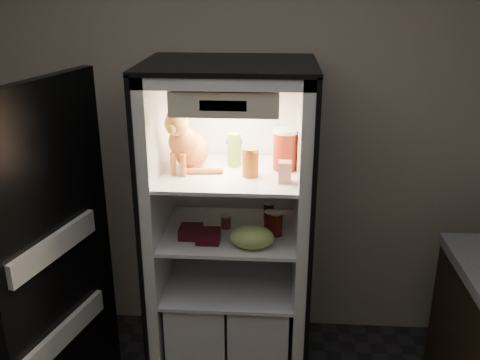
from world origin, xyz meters
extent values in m
plane|color=#A59A8A|center=(0.00, 1.80, 1.35)|extent=(3.60, 0.00, 3.60)
cube|color=white|center=(0.00, 1.67, 0.93)|extent=(0.85, 0.06, 1.85)
cube|color=white|center=(-0.40, 1.35, 0.93)|extent=(0.06, 0.70, 1.85)
cube|color=white|center=(0.40, 1.35, 0.93)|extent=(0.06, 0.70, 1.85)
cube|color=white|center=(0.00, 1.35, 1.82)|extent=(0.85, 0.70, 0.06)
cube|color=white|center=(0.00, 1.35, 0.03)|extent=(0.85, 0.70, 0.06)
cube|color=black|center=(-0.44, 1.35, 0.93)|extent=(0.02, 0.72, 1.87)
cube|color=black|center=(0.44, 1.35, 0.93)|extent=(0.02, 0.72, 1.87)
cube|color=black|center=(0.00, 1.35, 1.86)|extent=(0.90, 0.72, 0.02)
cube|color=white|center=(0.00, 1.32, 1.28)|extent=(0.73, 0.62, 0.02)
cube|color=white|center=(0.00, 1.32, 0.93)|extent=(0.73, 0.62, 0.02)
cube|color=white|center=(-0.18, 1.32, 0.35)|extent=(0.34, 0.58, 0.48)
cube|color=white|center=(0.18, 1.32, 0.35)|extent=(0.34, 0.58, 0.48)
cube|color=white|center=(0.00, 1.32, 0.60)|extent=(0.73, 0.62, 0.02)
cube|color=#EEE3C3|center=(0.00, 1.11, 1.72)|extent=(0.52, 0.18, 0.12)
cube|color=black|center=(0.00, 1.02, 1.72)|extent=(0.22, 0.01, 0.05)
cube|color=black|center=(-0.84, 0.92, 0.93)|extent=(0.28, 0.86, 1.85)
cube|color=white|center=(-0.83, 0.86, 0.55)|extent=(0.22, 0.63, 0.12)
cube|color=white|center=(-0.83, 0.86, 1.05)|extent=(0.22, 0.63, 0.12)
ellipsoid|color=#B75017|center=(-0.21, 1.39, 1.38)|extent=(0.26, 0.28, 0.20)
ellipsoid|color=#B75017|center=(-0.24, 1.30, 1.46)|extent=(0.19, 0.18, 0.17)
sphere|color=orange|center=(-0.26, 1.24, 1.57)|extent=(0.16, 0.16, 0.12)
sphere|color=orange|center=(-0.28, 1.20, 1.56)|extent=(0.07, 0.07, 0.05)
cone|color=orange|center=(-0.30, 1.27, 1.63)|extent=(0.06, 0.06, 0.06)
cone|color=orange|center=(-0.23, 1.24, 1.63)|extent=(0.06, 0.06, 0.06)
cylinder|color=#B75017|center=(-0.29, 1.25, 1.35)|extent=(0.03, 0.03, 0.12)
cylinder|color=#B75017|center=(-0.24, 1.23, 1.35)|extent=(0.03, 0.03, 0.12)
cylinder|color=#B75017|center=(-0.14, 1.28, 1.31)|extent=(0.23, 0.05, 0.03)
cylinder|color=#258934|center=(0.02, 1.42, 1.38)|extent=(0.07, 0.07, 0.17)
cylinder|color=#258934|center=(0.02, 1.42, 1.47)|extent=(0.07, 0.07, 0.02)
cylinder|color=white|center=(0.01, 1.50, 1.35)|extent=(0.09, 0.09, 0.11)
cylinder|color=#173DA6|center=(0.01, 1.50, 1.41)|extent=(0.09, 0.09, 0.02)
cylinder|color=maroon|center=(0.12, 1.26, 1.36)|extent=(0.09, 0.09, 0.14)
cylinder|color=gold|center=(0.12, 1.26, 1.44)|extent=(0.09, 0.09, 0.02)
cylinder|color=#992B14|center=(0.30, 1.38, 1.39)|extent=(0.13, 0.13, 0.21)
cylinder|color=white|center=(0.30, 1.38, 1.51)|extent=(0.13, 0.13, 0.02)
cube|color=silver|center=(0.30, 1.18, 1.35)|extent=(0.07, 0.07, 0.11)
cylinder|color=black|center=(0.22, 1.46, 0.99)|extent=(0.06, 0.06, 0.11)
cylinder|color=#B2B2B2|center=(0.22, 1.46, 1.05)|extent=(0.06, 0.06, 0.00)
cylinder|color=black|center=(0.23, 1.31, 1.00)|extent=(0.07, 0.07, 0.12)
cylinder|color=#B2B2B2|center=(0.23, 1.31, 1.06)|extent=(0.07, 0.07, 0.00)
cylinder|color=black|center=(0.26, 1.28, 1.00)|extent=(0.07, 0.07, 0.13)
cylinder|color=#B2B2B2|center=(0.26, 1.28, 1.07)|extent=(0.07, 0.07, 0.00)
cylinder|color=brown|center=(-0.02, 1.35, 0.98)|extent=(0.06, 0.06, 0.07)
cylinder|color=#B2B2B2|center=(-0.02, 1.35, 1.01)|extent=(0.06, 0.06, 0.01)
ellipsoid|color=#91BD58|center=(0.14, 1.12, 1.00)|extent=(0.24, 0.17, 0.12)
cube|color=#490C15|center=(-0.20, 1.22, 0.97)|extent=(0.12, 0.12, 0.06)
cube|color=#490C15|center=(-0.10, 1.17, 0.97)|extent=(0.12, 0.12, 0.06)
camera|label=1|loc=(0.24, -1.39, 2.27)|focal=40.00mm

